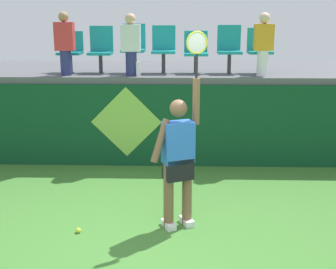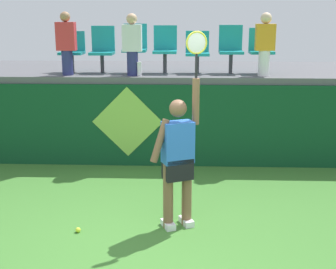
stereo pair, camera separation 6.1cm
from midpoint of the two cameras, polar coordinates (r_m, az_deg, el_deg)
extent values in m
plane|color=#3D752D|center=(5.68, -1.62, -13.93)|extent=(40.00, 40.00, 0.00)
cube|color=#0F4223|center=(8.48, -0.18, 1.16)|extent=(11.38, 0.20, 1.49)
cube|color=#56565B|center=(9.73, 0.17, 7.71)|extent=(11.38, 2.93, 0.12)
cube|color=white|center=(6.21, 0.30, -10.88)|extent=(0.21, 0.29, 0.08)
cube|color=white|center=(6.30, 2.53, -10.50)|extent=(0.21, 0.29, 0.08)
cylinder|color=brown|center=(6.05, 0.30, -7.49)|extent=(0.13, 0.13, 0.87)
cylinder|color=brown|center=(6.15, 2.58, -7.15)|extent=(0.13, 0.13, 0.87)
cube|color=black|center=(5.97, 1.47, -4.15)|extent=(0.42, 0.35, 0.28)
cube|color=blue|center=(5.87, 1.49, -0.96)|extent=(0.44, 0.35, 0.53)
sphere|color=brown|center=(5.77, 1.52, 3.20)|extent=(0.22, 0.22, 0.22)
cylinder|color=brown|center=(5.78, -0.70, -0.77)|extent=(0.27, 0.18, 0.55)
cylinder|color=brown|center=(5.86, 3.70, 4.03)|extent=(0.09, 0.09, 0.58)
cylinder|color=black|center=(5.79, 3.77, 8.31)|extent=(0.03, 0.03, 0.30)
torus|color=gold|center=(5.77, 3.81, 11.08)|extent=(0.27, 0.13, 0.28)
ellipsoid|color=silver|center=(5.77, 3.81, 11.08)|extent=(0.23, 0.11, 0.24)
sphere|color=#D1E533|center=(6.18, -10.60, -11.34)|extent=(0.07, 0.07, 0.07)
cylinder|color=white|center=(8.51, -3.31, 7.96)|extent=(0.08, 0.08, 0.25)
cylinder|color=#38383D|center=(9.15, -11.38, 8.46)|extent=(0.07, 0.07, 0.34)
cube|color=teal|center=(9.13, -11.44, 9.69)|extent=(0.44, 0.42, 0.05)
cube|color=teal|center=(9.30, -11.23, 11.09)|extent=(0.44, 0.04, 0.37)
cylinder|color=#38383D|center=(9.03, -7.80, 8.52)|extent=(0.07, 0.07, 0.34)
cube|color=teal|center=(9.02, -7.85, 9.76)|extent=(0.44, 0.42, 0.05)
cube|color=teal|center=(9.19, -7.70, 11.50)|extent=(0.44, 0.04, 0.48)
cylinder|color=#38383D|center=(8.95, -3.86, 8.74)|extent=(0.07, 0.07, 0.40)
cube|color=teal|center=(8.93, -3.89, 10.17)|extent=(0.44, 0.42, 0.05)
cube|color=teal|center=(9.10, -3.79, 11.86)|extent=(0.44, 0.04, 0.46)
cylinder|color=#38383D|center=(8.90, -0.18, 8.67)|extent=(0.07, 0.07, 0.37)
cube|color=teal|center=(8.89, -0.18, 10.02)|extent=(0.44, 0.42, 0.05)
cube|color=teal|center=(9.06, -0.13, 11.71)|extent=(0.44, 0.04, 0.45)
cylinder|color=#38383D|center=(8.90, 3.77, 8.51)|extent=(0.07, 0.07, 0.33)
cube|color=teal|center=(8.88, 3.79, 9.73)|extent=(0.44, 0.42, 0.05)
cube|color=teal|center=(9.06, 3.78, 11.23)|extent=(0.44, 0.04, 0.40)
cylinder|color=#38383D|center=(8.94, 7.83, 8.54)|extent=(0.07, 0.07, 0.37)
cube|color=teal|center=(8.92, 7.87, 9.87)|extent=(0.44, 0.42, 0.05)
cube|color=teal|center=(9.09, 7.82, 11.60)|extent=(0.44, 0.04, 0.47)
cylinder|color=#38383D|center=(9.01, 11.43, 8.44)|extent=(0.07, 0.07, 0.37)
cube|color=teal|center=(8.99, 11.50, 9.77)|extent=(0.44, 0.42, 0.05)
cube|color=teal|center=(9.16, 11.38, 11.31)|extent=(0.44, 0.04, 0.41)
cylinder|color=white|center=(8.68, 11.78, 8.48)|extent=(0.20, 0.20, 0.45)
cube|color=orange|center=(8.64, 11.94, 11.50)|extent=(0.34, 0.20, 0.46)
sphere|color=beige|center=(8.63, 12.06, 13.69)|extent=(0.20, 0.20, 0.20)
cylinder|color=navy|center=(8.57, -4.13, 8.61)|extent=(0.20, 0.20, 0.43)
cube|color=white|center=(8.54, -4.19, 11.63)|extent=(0.34, 0.20, 0.47)
sphere|color=#DBAD84|center=(8.53, -4.23, 13.86)|extent=(0.19, 0.19, 0.19)
cylinder|color=navy|center=(8.80, -11.94, 8.53)|extent=(0.20, 0.20, 0.45)
cube|color=red|center=(8.77, -12.10, 11.60)|extent=(0.34, 0.20, 0.50)
sphere|color=#A87A56|center=(8.76, -12.22, 13.83)|extent=(0.18, 0.18, 0.18)
cube|color=#0F4223|center=(8.64, -4.63, -3.77)|extent=(0.90, 0.01, 0.00)
plane|color=#8CC64C|center=(8.41, -4.74, 1.52)|extent=(1.27, 0.00, 1.27)
camera|label=1|loc=(0.03, -89.72, 0.07)|focal=50.10mm
camera|label=2|loc=(0.03, 90.28, -0.07)|focal=50.10mm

